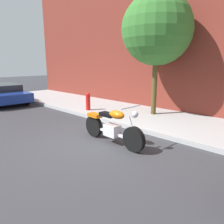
{
  "coord_description": "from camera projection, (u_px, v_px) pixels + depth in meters",
  "views": [
    {
      "loc": [
        4.32,
        -3.78,
        2.21
      ],
      "look_at": [
        0.4,
        0.32,
        0.89
      ],
      "focal_mm": 34.58,
      "sensor_mm": 36.0,
      "label": 1
    }
  ],
  "objects": [
    {
      "name": "street_tree",
      "position": [
        157.0,
        30.0,
        8.09
      ],
      "size": [
        2.68,
        2.68,
        4.75
      ],
      "color": "#51421F",
      "rests_on": "ground"
    },
    {
      "name": "motorcycle",
      "position": [
        112.0,
        127.0,
        5.92
      ],
      "size": [
        2.24,
        0.7,
        1.15
      ],
      "color": "black",
      "rests_on": "ground"
    },
    {
      "name": "ground_plane",
      "position": [
        94.0,
        143.0,
        6.07
      ],
      "size": [
        60.0,
        60.0,
        0.0
      ],
      "primitive_type": "plane",
      "color": "#38383D"
    },
    {
      "name": "sidewalk",
      "position": [
        156.0,
        119.0,
        8.3
      ],
      "size": [
        21.43,
        3.15,
        0.14
      ],
      "primitive_type": "cube",
      "color": "#AFAFAF",
      "rests_on": "ground"
    },
    {
      "name": "fire_hydrant",
      "position": [
        88.0,
        103.0,
        9.49
      ],
      "size": [
        0.2,
        0.2,
        0.91
      ],
      "color": "red",
      "rests_on": "ground"
    },
    {
      "name": "parked_car_blue",
      "position": [
        1.0,
        93.0,
        11.85
      ],
      "size": [
        4.44,
        2.2,
        1.03
      ],
      "color": "black",
      "rests_on": "ground"
    }
  ]
}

